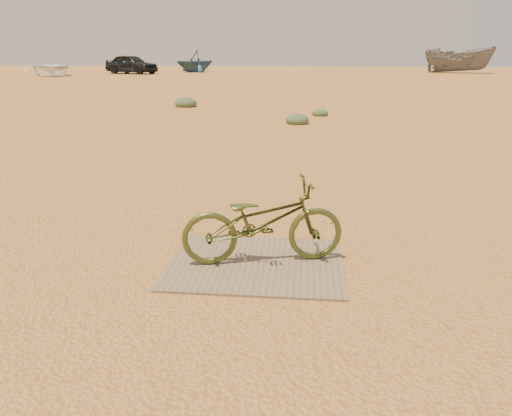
# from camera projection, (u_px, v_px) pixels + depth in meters

# --- Properties ---
(ground) EXTENTS (120.00, 120.00, 0.00)m
(ground) POSITION_uv_depth(u_px,v_px,m) (295.00, 262.00, 4.77)
(ground) COLOR #C68348
(ground) RESTS_ON ground
(plywood_board) EXTENTS (1.63, 1.33, 0.02)m
(plywood_board) POSITION_uv_depth(u_px,v_px,m) (256.00, 263.00, 4.71)
(plywood_board) COLOR #72654E
(plywood_board) RESTS_ON ground
(bicycle) EXTENTS (1.59, 0.86, 0.79)m
(bicycle) POSITION_uv_depth(u_px,v_px,m) (263.00, 222.00, 4.62)
(bicycle) COLOR #465222
(bicycle) RESTS_ON plywood_board
(car) EXTENTS (5.02, 3.48, 1.59)m
(car) POSITION_uv_depth(u_px,v_px,m) (131.00, 64.00, 42.24)
(car) COLOR black
(car) RESTS_ON ground
(boat_near_left) EXTENTS (6.59, 7.18, 1.21)m
(boat_near_left) POSITION_uv_depth(u_px,v_px,m) (50.00, 68.00, 39.27)
(boat_near_left) COLOR white
(boat_near_left) RESTS_ON ground
(boat_far_left) EXTENTS (4.91, 4.90, 1.96)m
(boat_far_left) POSITION_uv_depth(u_px,v_px,m) (195.00, 61.00, 45.34)
(boat_far_left) COLOR #325472
(boat_far_left) RESTS_ON ground
(boat_mid_right) EXTENTS (6.19, 3.93, 2.24)m
(boat_mid_right) POSITION_uv_depth(u_px,v_px,m) (459.00, 60.00, 43.64)
(boat_mid_right) COLOR slate
(boat_mid_right) RESTS_ON ground
(kale_a) EXTENTS (0.64, 0.64, 0.35)m
(kale_a) POSITION_uv_depth(u_px,v_px,m) (297.00, 124.00, 13.72)
(kale_a) COLOR #47633F
(kale_a) RESTS_ON ground
(kale_b) EXTENTS (0.49, 0.49, 0.27)m
(kale_b) POSITION_uv_depth(u_px,v_px,m) (320.00, 116.00, 15.40)
(kale_b) COLOR #47633F
(kale_b) RESTS_ON ground
(kale_c) EXTENTS (0.78, 0.78, 0.43)m
(kale_c) POSITION_uv_depth(u_px,v_px,m) (186.00, 107.00, 17.81)
(kale_c) COLOR #47633F
(kale_c) RESTS_ON ground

